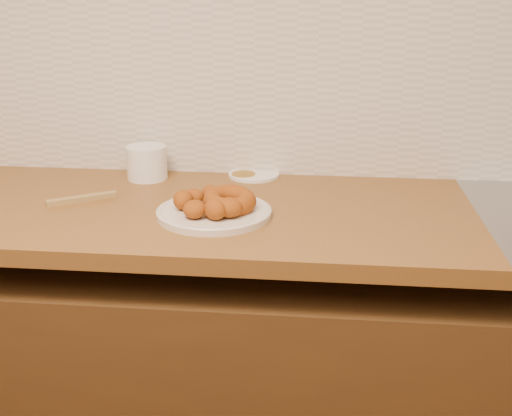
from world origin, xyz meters
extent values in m
cube|color=#C1B097|center=(0.00, 2.00, 1.35)|extent=(4.00, 0.02, 2.70)
cube|color=#4D3115|center=(0.00, 1.69, 0.39)|extent=(3.60, 0.60, 0.77)
cube|color=brown|center=(-0.65, 1.69, 0.88)|extent=(2.30, 0.62, 0.04)
cube|color=beige|center=(0.00, 1.99, 1.20)|extent=(3.60, 0.02, 0.60)
cylinder|color=beige|center=(-0.11, 1.62, 0.91)|extent=(0.27, 0.27, 0.02)
torus|color=#9F4B07|center=(-0.08, 1.63, 0.94)|extent=(0.18, 0.18, 0.06)
ellipsoid|color=#9F4B07|center=(-0.16, 1.65, 0.93)|extent=(0.05, 0.05, 0.04)
ellipsoid|color=#9F4B07|center=(-0.18, 1.62, 0.94)|extent=(0.05, 0.06, 0.04)
ellipsoid|color=#9F4B07|center=(-0.15, 1.56, 0.94)|extent=(0.06, 0.07, 0.04)
ellipsoid|color=#9F4B07|center=(-0.10, 1.56, 0.94)|extent=(0.07, 0.07, 0.05)
ellipsoid|color=#9F4B07|center=(-0.13, 1.69, 0.93)|extent=(0.06, 0.07, 0.04)
ellipsoid|color=#9F4B07|center=(-0.07, 1.58, 0.94)|extent=(0.08, 0.07, 0.04)
cylinder|color=white|center=(-0.35, 1.90, 0.95)|extent=(0.13, 0.13, 0.09)
cylinder|color=white|center=(-0.06, 1.95, 0.90)|extent=(0.15, 0.15, 0.01)
cylinder|color=#B28930|center=(-0.08, 1.94, 0.91)|extent=(0.07, 0.07, 0.01)
cube|color=olive|center=(-0.46, 1.69, 0.91)|extent=(0.16, 0.11, 0.01)
camera|label=1|loc=(0.13, 0.24, 1.41)|focal=45.00mm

